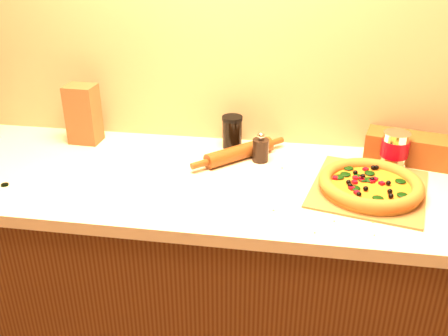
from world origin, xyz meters
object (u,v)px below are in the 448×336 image
at_px(dark_jar, 232,132).
at_px(pizza, 370,185).
at_px(coffee_canister, 395,149).
at_px(pizza_peel, 369,187).
at_px(rolling_pin, 239,152).
at_px(pepper_grinder, 261,149).

bearing_deg(dark_jar, pizza, -30.59).
bearing_deg(coffee_canister, pizza_peel, -118.69).
bearing_deg(pizza_peel, coffee_canister, 74.25).
xyz_separation_m(rolling_pin, coffee_canister, (0.53, 0.03, 0.04)).
height_order(pepper_grinder, rolling_pin, pepper_grinder).
relative_size(pizza, coffee_canister, 2.54).
bearing_deg(pizza_peel, pepper_grinder, 171.35).
distance_m(pepper_grinder, coffee_canister, 0.46).
xyz_separation_m(pepper_grinder, rolling_pin, (-0.08, -0.00, -0.02)).
relative_size(pizza, pepper_grinder, 2.95).
relative_size(pizza_peel, coffee_canister, 4.30).
bearing_deg(pepper_grinder, rolling_pin, -179.81).
xyz_separation_m(pizza_peel, pepper_grinder, (-0.36, 0.14, 0.04)).
height_order(coffee_canister, dark_jar, coffee_canister).
height_order(pizza, dark_jar, dark_jar).
height_order(pizza_peel, rolling_pin, rolling_pin).
distance_m(pizza_peel, coffee_canister, 0.20).
relative_size(pizza, rolling_pin, 1.06).
distance_m(pizza_peel, dark_jar, 0.54).
relative_size(rolling_pin, coffee_canister, 2.39).
distance_m(pepper_grinder, rolling_pin, 0.08).
bearing_deg(dark_jar, pepper_grinder, -41.48).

